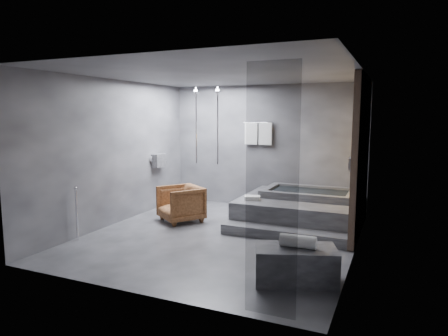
% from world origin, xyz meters
% --- Properties ---
extents(room, '(5.00, 5.04, 2.82)m').
position_xyz_m(room, '(0.40, 0.24, 1.73)').
color(room, '#2D2D30').
rests_on(room, ground).
extents(tub_deck, '(2.20, 2.00, 0.50)m').
position_xyz_m(tub_deck, '(1.05, 1.45, 0.25)').
color(tub_deck, '#323335').
rests_on(tub_deck, ground).
extents(tub_step, '(2.20, 0.36, 0.18)m').
position_xyz_m(tub_step, '(1.05, 0.27, 0.09)').
color(tub_step, '#323335').
rests_on(tub_step, ground).
extents(concrete_bench, '(1.14, 0.86, 0.46)m').
position_xyz_m(concrete_bench, '(1.67, -1.40, 0.23)').
color(concrete_bench, '#333336').
rests_on(concrete_bench, ground).
extents(driftwood_chair, '(1.08, 1.08, 0.72)m').
position_xyz_m(driftwood_chair, '(-1.15, 0.58, 0.36)').
color(driftwood_chair, '#412210').
rests_on(driftwood_chair, ground).
extents(rolled_towel, '(0.46, 0.18, 0.16)m').
position_xyz_m(rolled_towel, '(1.69, -1.40, 0.54)').
color(rolled_towel, white).
rests_on(rolled_towel, concrete_bench).
extents(deck_towel, '(0.34, 0.29, 0.08)m').
position_xyz_m(deck_towel, '(0.27, 0.88, 0.54)').
color(deck_towel, silver).
rests_on(deck_towel, tub_deck).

